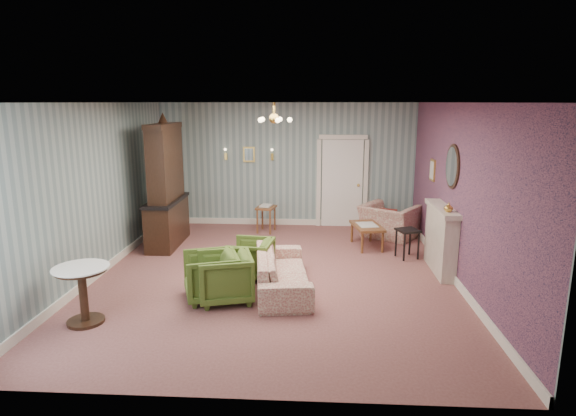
# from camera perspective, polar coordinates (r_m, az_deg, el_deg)

# --- Properties ---
(floor) EXTENTS (7.00, 7.00, 0.00)m
(floor) POSITION_cam_1_polar(r_m,az_deg,el_deg) (8.28, -1.56, -8.04)
(floor) COLOR #87544E
(floor) RESTS_ON ground
(ceiling) EXTENTS (7.00, 7.00, 0.00)m
(ceiling) POSITION_cam_1_polar(r_m,az_deg,el_deg) (7.75, -1.69, 12.47)
(ceiling) COLOR white
(ceiling) RESTS_ON ground
(wall_back) EXTENTS (6.00, 0.00, 6.00)m
(wall_back) POSITION_cam_1_polar(r_m,az_deg,el_deg) (11.34, -0.10, 5.14)
(wall_back) COLOR slate
(wall_back) RESTS_ON ground
(wall_front) EXTENTS (6.00, 0.00, 6.00)m
(wall_front) POSITION_cam_1_polar(r_m,az_deg,el_deg) (4.52, -5.44, -6.36)
(wall_front) COLOR slate
(wall_front) RESTS_ON ground
(wall_left) EXTENTS (0.00, 7.00, 7.00)m
(wall_left) POSITION_cam_1_polar(r_m,az_deg,el_deg) (8.67, -21.79, 1.95)
(wall_left) COLOR slate
(wall_left) RESTS_ON ground
(wall_right) EXTENTS (0.00, 7.00, 7.00)m
(wall_right) POSITION_cam_1_polar(r_m,az_deg,el_deg) (8.20, 19.78, 1.54)
(wall_right) COLOR slate
(wall_right) RESTS_ON ground
(wall_right_floral) EXTENTS (0.00, 7.00, 7.00)m
(wall_right_floral) POSITION_cam_1_polar(r_m,az_deg,el_deg) (8.19, 19.68, 1.54)
(wall_right_floral) COLOR #AB5566
(wall_right_floral) RESTS_ON ground
(door) EXTENTS (1.12, 0.12, 2.16)m
(door) POSITION_cam_1_polar(r_m,az_deg,el_deg) (11.35, 6.46, 3.18)
(door) COLOR white
(door) RESTS_ON floor
(olive_chair_a) EXTENTS (0.91, 0.94, 0.80)m
(olive_chair_a) POSITION_cam_1_polar(r_m,az_deg,el_deg) (7.21, -7.56, -7.93)
(olive_chair_a) COLOR #476222
(olive_chair_a) RESTS_ON floor
(olive_chair_b) EXTENTS (0.93, 0.96, 0.79)m
(olive_chair_b) POSITION_cam_1_polar(r_m,az_deg,el_deg) (7.32, -9.18, -7.73)
(olive_chair_b) COLOR #476222
(olive_chair_b) RESTS_ON floor
(olive_chair_c) EXTENTS (0.74, 0.77, 0.72)m
(olive_chair_c) POSITION_cam_1_polar(r_m,az_deg,el_deg) (8.13, -4.47, -5.77)
(olive_chair_c) COLOR #476222
(olive_chair_c) RESTS_ON floor
(sofa_chintz) EXTENTS (0.85, 2.09, 0.79)m
(sofa_chintz) POSITION_cam_1_polar(r_m,az_deg,el_deg) (7.59, -0.71, -6.80)
(sofa_chintz) COLOR #98413D
(sofa_chintz) RESTS_ON floor
(wingback_chair) EXTENTS (1.32, 1.23, 0.97)m
(wingback_chair) POSITION_cam_1_polar(r_m,az_deg,el_deg) (10.65, 11.99, -0.91)
(wingback_chair) COLOR #98413D
(wingback_chair) RESTS_ON floor
(dresser) EXTENTS (0.57, 1.59, 2.65)m
(dresser) POSITION_cam_1_polar(r_m,az_deg,el_deg) (10.02, -14.42, 3.04)
(dresser) COLOR black
(dresser) RESTS_ON floor
(fireplace) EXTENTS (0.30, 1.40, 1.16)m
(fireplace) POSITION_cam_1_polar(r_m,az_deg,el_deg) (8.73, 17.75, -3.55)
(fireplace) COLOR beige
(fireplace) RESTS_ON floor
(mantel_vase) EXTENTS (0.15, 0.15, 0.15)m
(mantel_vase) POSITION_cam_1_polar(r_m,az_deg,el_deg) (8.19, 18.59, 0.07)
(mantel_vase) COLOR gold
(mantel_vase) RESTS_ON fireplace
(oval_mirror) EXTENTS (0.04, 0.76, 0.84)m
(oval_mirror) POSITION_cam_1_polar(r_m,az_deg,el_deg) (8.50, 18.97, 4.70)
(oval_mirror) COLOR white
(oval_mirror) RESTS_ON wall_right
(framed_print) EXTENTS (0.04, 0.34, 0.42)m
(framed_print) POSITION_cam_1_polar(r_m,az_deg,el_deg) (9.83, 16.86, 4.35)
(framed_print) COLOR gold
(framed_print) RESTS_ON wall_right
(coffee_table) EXTENTS (0.68, 1.00, 0.47)m
(coffee_table) POSITION_cam_1_polar(r_m,az_deg,el_deg) (9.90, 9.37, -3.30)
(coffee_table) COLOR brown
(coffee_table) RESTS_ON floor
(side_table_black) EXTENTS (0.49, 0.49, 0.57)m
(side_table_black) POSITION_cam_1_polar(r_m,az_deg,el_deg) (9.35, 14.02, -4.16)
(side_table_black) COLOR black
(side_table_black) RESTS_ON floor
(pedestal_table) EXTENTS (0.87, 0.87, 0.80)m
(pedestal_table) POSITION_cam_1_polar(r_m,az_deg,el_deg) (7.01, -23.21, -9.50)
(pedestal_table) COLOR black
(pedestal_table) RESTS_ON floor
(nesting_table) EXTENTS (0.47, 0.56, 0.64)m
(nesting_table) POSITION_cam_1_polar(r_m,az_deg,el_deg) (10.91, -2.62, -1.20)
(nesting_table) COLOR brown
(nesting_table) RESTS_ON floor
(gilt_mirror_back) EXTENTS (0.28, 0.06, 0.36)m
(gilt_mirror_back) POSITION_cam_1_polar(r_m,az_deg,el_deg) (11.36, -4.68, 6.38)
(gilt_mirror_back) COLOR gold
(gilt_mirror_back) RESTS_ON wall_back
(sconce_left) EXTENTS (0.16, 0.12, 0.30)m
(sconce_left) POSITION_cam_1_polar(r_m,az_deg,el_deg) (11.43, -7.44, 6.36)
(sconce_left) COLOR gold
(sconce_left) RESTS_ON wall_back
(sconce_right) EXTENTS (0.16, 0.12, 0.30)m
(sconce_right) POSITION_cam_1_polar(r_m,az_deg,el_deg) (11.27, -1.91, 6.37)
(sconce_right) COLOR gold
(sconce_right) RESTS_ON wall_back
(chandelier) EXTENTS (0.56, 0.56, 0.36)m
(chandelier) POSITION_cam_1_polar(r_m,az_deg,el_deg) (7.76, -1.67, 10.47)
(chandelier) COLOR gold
(chandelier) RESTS_ON ceiling
(burgundy_cushion) EXTENTS (0.41, 0.28, 0.39)m
(burgundy_cushion) POSITION_cam_1_polar(r_m,az_deg,el_deg) (10.49, 11.83, -1.12)
(burgundy_cushion) COLOR maroon
(burgundy_cushion) RESTS_ON wingback_chair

